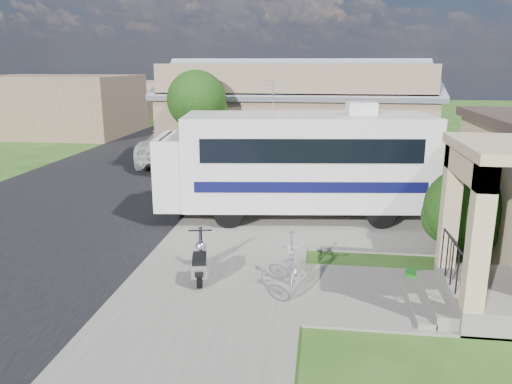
# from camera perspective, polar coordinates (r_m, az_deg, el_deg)

# --- Properties ---
(ground) EXTENTS (120.00, 120.00, 0.00)m
(ground) POSITION_cam_1_polar(r_m,az_deg,el_deg) (12.06, 0.79, -9.04)
(ground) COLOR #1F3E10
(street_slab) EXTENTS (9.00, 80.00, 0.02)m
(street_slab) POSITION_cam_1_polar(r_m,az_deg,el_deg) (23.26, -14.81, 2.08)
(street_slab) COLOR black
(street_slab) RESTS_ON ground
(sidewalk_slab) EXTENTS (4.00, 80.00, 0.06)m
(sidewalk_slab) POSITION_cam_1_polar(r_m,az_deg,el_deg) (21.65, 1.33, 1.72)
(sidewalk_slab) COLOR #626058
(sidewalk_slab) RESTS_ON ground
(driveway_slab) EXTENTS (7.00, 6.00, 0.05)m
(driveway_slab) POSITION_cam_1_polar(r_m,az_deg,el_deg) (16.21, 7.98, -2.84)
(driveway_slab) COLOR #626058
(driveway_slab) RESTS_ON ground
(walk_slab) EXTENTS (4.00, 3.00, 0.05)m
(walk_slab) POSITION_cam_1_polar(r_m,az_deg,el_deg) (11.20, 15.88, -11.43)
(walk_slab) COLOR #626058
(walk_slab) RESTS_ON ground
(warehouse) EXTENTS (12.50, 8.40, 5.04)m
(warehouse) POSITION_cam_1_polar(r_m,az_deg,el_deg) (25.14, 4.65, 8.00)
(warehouse) COLOR brown
(warehouse) RESTS_ON ground
(distant_bldg_far) EXTENTS (10.00, 8.00, 4.00)m
(distant_bldg_far) POSITION_cam_1_polar(r_m,az_deg,el_deg) (37.83, -21.63, 9.23)
(distant_bldg_far) COLOR brown
(distant_bldg_far) RESTS_ON ground
(distant_bldg_near) EXTENTS (8.00, 7.00, 3.20)m
(distant_bldg_near) POSITION_cam_1_polar(r_m,az_deg,el_deg) (47.95, -12.47, 10.32)
(distant_bldg_near) COLOR brown
(distant_bldg_near) RESTS_ON ground
(street_tree_a) EXTENTS (2.44, 2.40, 4.58)m
(street_tree_a) POSITION_cam_1_polar(r_m,az_deg,el_deg) (20.71, -6.48, 10.07)
(street_tree_a) COLOR black
(street_tree_a) RESTS_ON ground
(street_tree_b) EXTENTS (2.44, 2.40, 4.73)m
(street_tree_b) POSITION_cam_1_polar(r_m,az_deg,el_deg) (30.48, -1.87, 11.82)
(street_tree_b) COLOR black
(street_tree_b) RESTS_ON ground
(street_tree_c) EXTENTS (2.44, 2.40, 4.42)m
(street_tree_c) POSITION_cam_1_polar(r_m,az_deg,el_deg) (39.39, 0.33, 12.01)
(street_tree_c) COLOR black
(street_tree_c) RESTS_ON ground
(motorhome) EXTENTS (8.67, 3.65, 4.31)m
(motorhome) POSITION_cam_1_polar(r_m,az_deg,el_deg) (15.73, 4.69, 3.58)
(motorhome) COLOR beige
(motorhome) RESTS_ON ground
(shrub) EXTENTS (2.22, 2.12, 2.72)m
(shrub) POSITION_cam_1_polar(r_m,az_deg,el_deg) (13.57, 23.01, -1.30)
(shrub) COLOR black
(shrub) RESTS_ON ground
(scooter) EXTENTS (0.67, 1.56, 1.03)m
(scooter) POSITION_cam_1_polar(r_m,az_deg,el_deg) (11.41, -6.41, -8.03)
(scooter) COLOR black
(scooter) RESTS_ON ground
(bicycle) EXTENTS (0.70, 1.96, 1.16)m
(bicycle) POSITION_cam_1_polar(r_m,az_deg,el_deg) (11.02, 4.02, -8.16)
(bicycle) COLOR #ACABB3
(bicycle) RESTS_ON ground
(pickup_truck) EXTENTS (3.73, 6.68, 1.76)m
(pickup_truck) POSITION_cam_1_polar(r_m,az_deg,el_deg) (25.36, -9.21, 5.39)
(pickup_truck) COLOR silver
(pickup_truck) RESTS_ON ground
(van) EXTENTS (3.24, 6.90, 1.95)m
(van) POSITION_cam_1_polar(r_m,az_deg,el_deg) (32.12, -6.16, 7.55)
(van) COLOR silver
(van) RESTS_ON ground
(garden_hose) EXTENTS (0.44, 0.44, 0.20)m
(garden_hose) POSITION_cam_1_polar(r_m,az_deg,el_deg) (12.05, 17.67, -9.28)
(garden_hose) COLOR #146714
(garden_hose) RESTS_ON ground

